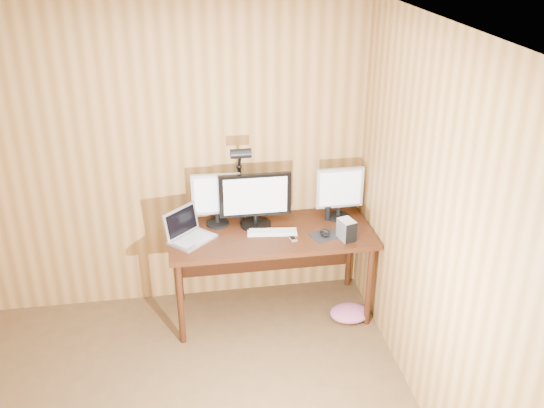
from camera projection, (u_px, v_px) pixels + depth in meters
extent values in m
plane|color=silver|center=(105.00, 56.00, 2.42)|extent=(4.00, 4.00, 0.00)
plane|color=#AD793E|center=(146.00, 163.00, 4.74)|extent=(4.00, 0.00, 4.00)
plane|color=#AD793E|center=(472.00, 282.00, 3.21)|extent=(0.00, 4.00, 4.00)
cube|color=#37190B|center=(271.00, 234.00, 4.77)|extent=(1.60, 0.70, 0.04)
cube|color=#37190B|center=(265.00, 245.00, 5.18)|extent=(1.48, 0.02, 0.51)
cylinder|color=#37190B|center=(180.00, 304.00, 4.57)|extent=(0.05, 0.05, 0.71)
cylinder|color=#37190B|center=(179.00, 264.00, 5.09)|extent=(0.05, 0.05, 0.71)
cylinder|color=#37190B|center=(369.00, 286.00, 4.78)|extent=(0.05, 0.05, 0.71)
cylinder|color=#37190B|center=(349.00, 250.00, 5.30)|extent=(0.05, 0.05, 0.71)
cylinder|color=black|center=(256.00, 224.00, 4.86)|extent=(0.25, 0.25, 0.02)
cylinder|color=black|center=(255.00, 219.00, 4.84)|extent=(0.04, 0.04, 0.07)
cube|color=black|center=(255.00, 195.00, 4.75)|extent=(0.57, 0.04, 0.35)
cube|color=silver|center=(255.00, 196.00, 4.73)|extent=(0.50, 0.00, 0.30)
cylinder|color=black|center=(217.00, 223.00, 4.88)|extent=(0.18, 0.18, 0.02)
cylinder|color=black|center=(217.00, 218.00, 4.86)|extent=(0.04, 0.04, 0.08)
cube|color=#BABABF|center=(216.00, 194.00, 4.77)|extent=(0.39, 0.05, 0.34)
cube|color=silver|center=(216.00, 195.00, 4.75)|extent=(0.34, 0.02, 0.29)
cylinder|color=black|center=(338.00, 216.00, 4.99)|extent=(0.18, 0.18, 0.02)
cylinder|color=black|center=(338.00, 211.00, 4.96)|extent=(0.04, 0.04, 0.08)
cube|color=#BABABF|center=(340.00, 188.00, 4.87)|extent=(0.39, 0.04, 0.34)
cube|color=silver|center=(340.00, 189.00, 4.86)|extent=(0.34, 0.01, 0.29)
cube|color=silver|center=(193.00, 239.00, 4.64)|extent=(0.40, 0.39, 0.02)
cube|color=silver|center=(181.00, 221.00, 4.65)|extent=(0.27, 0.26, 0.22)
cube|color=black|center=(181.00, 221.00, 4.65)|extent=(0.24, 0.23, 0.18)
cube|color=#B2B2B7|center=(193.00, 238.00, 4.63)|extent=(0.30, 0.29, 0.00)
cube|color=silver|center=(272.00, 232.00, 4.75)|extent=(0.40, 0.16, 0.02)
cube|color=white|center=(272.00, 231.00, 4.74)|extent=(0.37, 0.14, 0.00)
cube|color=black|center=(325.00, 235.00, 4.71)|extent=(0.25, 0.22, 0.00)
ellipsoid|color=black|center=(325.00, 233.00, 4.70)|extent=(0.10, 0.13, 0.04)
cube|color=silver|center=(346.00, 230.00, 4.63)|extent=(0.13, 0.16, 0.16)
cube|color=black|center=(351.00, 234.00, 4.57)|extent=(0.09, 0.03, 0.15)
cube|color=silver|center=(293.00, 239.00, 4.66)|extent=(0.06, 0.10, 0.01)
cube|color=black|center=(293.00, 238.00, 4.66)|extent=(0.04, 0.06, 0.00)
cylinder|color=black|center=(328.00, 213.00, 4.93)|extent=(0.05, 0.05, 0.11)
cube|color=black|center=(240.00, 218.00, 5.01)|extent=(0.05, 0.06, 0.06)
cylinder|color=black|center=(240.00, 192.00, 4.91)|extent=(0.03, 0.03, 0.45)
sphere|color=black|center=(239.00, 166.00, 4.81)|extent=(0.05, 0.05, 0.05)
cylinder|color=black|center=(240.00, 160.00, 4.71)|extent=(0.02, 0.16, 0.19)
cylinder|color=black|center=(241.00, 154.00, 4.60)|extent=(0.16, 0.07, 0.07)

